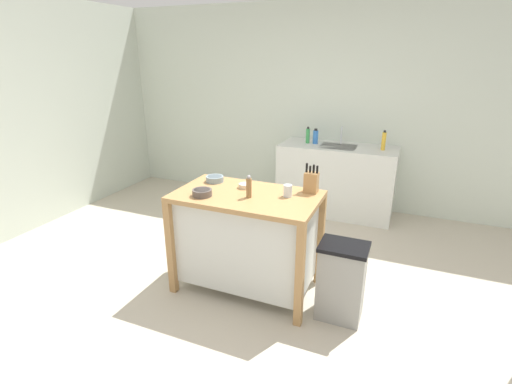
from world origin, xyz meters
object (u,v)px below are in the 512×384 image
(bowl_ceramic_small, at_px, (202,192))
(bottle_hand_soap, at_px, (384,141))
(bowl_stoneware_deep, at_px, (215,179))
(bowl_ceramic_wide, at_px, (245,186))
(bottle_dish_soap, at_px, (315,137))
(knife_block, at_px, (311,182))
(drinking_cup, at_px, (288,191))
(pepper_grinder, at_px, (249,187))
(sink_faucet, at_px, (341,135))
(bottle_spray_cleaner, at_px, (308,136))
(kitchen_island, at_px, (247,236))
(trash_bin, at_px, (341,281))

(bowl_ceramic_small, distance_m, bottle_hand_soap, 2.48)
(bowl_ceramic_small, relative_size, bowl_stoneware_deep, 1.01)
(bowl_ceramic_wide, relative_size, bottle_dish_soap, 0.58)
(bottle_dish_soap, bearing_deg, bottle_hand_soap, -2.06)
(knife_block, height_order, drinking_cup, knife_block)
(drinking_cup, height_order, pepper_grinder, pepper_grinder)
(sink_faucet, xyz_separation_m, bottle_dish_soap, (-0.30, -0.12, -0.02))
(knife_block, bearing_deg, bottle_spray_cleaner, 106.27)
(bottle_hand_soap, bearing_deg, bottle_dish_soap, 177.94)
(knife_block, relative_size, sink_faucet, 1.11)
(bottle_hand_soap, bearing_deg, bottle_spray_cleaner, 178.58)
(bowl_ceramic_small, bearing_deg, bowl_ceramic_wide, 52.71)
(bottle_hand_soap, distance_m, bottle_dish_soap, 0.83)
(bowl_stoneware_deep, relative_size, drinking_cup, 1.63)
(drinking_cup, distance_m, bottle_spray_cleaner, 1.97)
(kitchen_island, bearing_deg, knife_block, 27.31)
(drinking_cup, relative_size, sink_faucet, 0.44)
(kitchen_island, xyz_separation_m, sink_faucet, (0.36, 2.14, 0.50))
(knife_block, xyz_separation_m, bottle_dish_soap, (-0.42, 1.78, 0.00))
(bottle_hand_soap, xyz_separation_m, bottle_spray_cleaner, (-0.93, 0.02, -0.01))
(bottle_hand_soap, distance_m, bottle_spray_cleaner, 0.93)
(bowl_stoneware_deep, xyz_separation_m, bottle_dish_soap, (0.45, 1.84, 0.07))
(kitchen_island, height_order, bowl_stoneware_deep, bowl_stoneware_deep)
(drinking_cup, height_order, bottle_dish_soap, bottle_dish_soap)
(bowl_stoneware_deep, height_order, bottle_dish_soap, bottle_dish_soap)
(knife_block, xyz_separation_m, bottle_spray_cleaner, (-0.52, 1.77, 0.01))
(bowl_ceramic_small, xyz_separation_m, pepper_grinder, (0.36, 0.12, 0.06))
(bowl_stoneware_deep, height_order, trash_bin, bowl_stoneware_deep)
(bowl_ceramic_small, distance_m, sink_faucet, 2.42)
(bowl_ceramic_wide, bearing_deg, sink_faucet, 77.79)
(bowl_ceramic_wide, bearing_deg, knife_block, 11.26)
(bowl_ceramic_wide, xyz_separation_m, bottle_dish_soap, (0.13, 1.89, 0.07))
(knife_block, height_order, bowl_ceramic_wide, knife_block)
(kitchen_island, relative_size, knife_block, 4.85)
(trash_bin, relative_size, bottle_dish_soap, 3.29)
(drinking_cup, height_order, sink_faucet, sink_faucet)
(pepper_grinder, bearing_deg, kitchen_island, 128.28)
(knife_block, xyz_separation_m, bowl_ceramic_wide, (-0.55, -0.11, -0.07))
(bottle_hand_soap, relative_size, bottle_dish_soap, 1.23)
(trash_bin, bearing_deg, sink_faucet, 102.02)
(bowl_ceramic_small, bearing_deg, knife_block, 28.20)
(knife_block, bearing_deg, trash_bin, -42.91)
(bottle_hand_soap, bearing_deg, bowl_ceramic_wide, -117.36)
(kitchen_island, bearing_deg, bottle_hand_soap, 66.03)
(bowl_ceramic_small, xyz_separation_m, bottle_dish_soap, (0.37, 2.20, 0.06))
(sink_faucet, xyz_separation_m, bottle_spray_cleaner, (-0.40, -0.13, -0.01))
(bowl_ceramic_small, distance_m, bowl_ceramic_wide, 0.39)
(kitchen_island, distance_m, knife_block, 0.72)
(trash_bin, bearing_deg, drinking_cup, 161.73)
(pepper_grinder, xyz_separation_m, trash_bin, (0.79, -0.03, -0.65))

